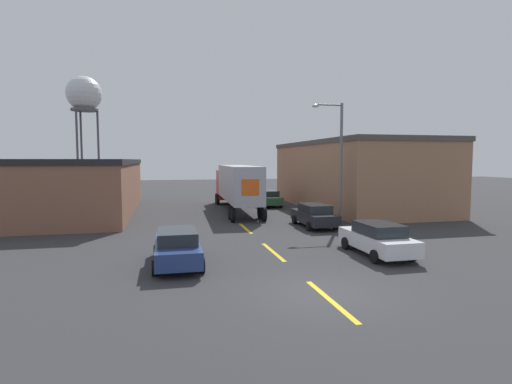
% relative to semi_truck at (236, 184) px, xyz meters
% --- Properties ---
extents(ground_plane, '(160.00, 160.00, 0.00)m').
position_rel_semi_truck_xyz_m(ground_plane, '(-1.02, -22.44, -2.42)').
color(ground_plane, '#333335').
extents(road_centerline, '(0.20, 17.94, 0.01)m').
position_rel_semi_truck_xyz_m(road_centerline, '(-1.02, -16.12, -2.41)').
color(road_centerline, gold).
rests_on(road_centerline, ground_plane).
extents(warehouse_left, '(12.05, 20.50, 4.59)m').
position_rel_semi_truck_xyz_m(warehouse_left, '(-14.75, 1.41, -0.12)').
color(warehouse_left, brown).
rests_on(warehouse_left, ground_plane).
extents(warehouse_right, '(9.49, 20.32, 6.30)m').
position_rel_semi_truck_xyz_m(warehouse_right, '(11.43, 0.47, 0.73)').
color(warehouse_right, '#9E7051').
rests_on(warehouse_right, ground_plane).
extents(semi_truck, '(3.09, 14.89, 4.04)m').
position_rel_semi_truck_xyz_m(semi_truck, '(0.00, 0.00, 0.00)').
color(semi_truck, '#B21919').
rests_on(semi_truck, ground_plane).
extents(parked_car_right_far, '(2.06, 4.68, 1.56)m').
position_rel_semi_truck_xyz_m(parked_car_right_far, '(3.67, 2.84, -1.62)').
color(parked_car_right_far, '#2D5B38').
rests_on(parked_car_right_far, ground_plane).
extents(parked_car_right_mid, '(2.06, 4.68, 1.56)m').
position_rel_semi_truck_xyz_m(parked_car_right_mid, '(3.67, -9.62, -1.62)').
color(parked_car_right_mid, black).
rests_on(parked_car_right_mid, ground_plane).
extents(parked_car_right_near, '(2.06, 4.68, 1.56)m').
position_rel_semi_truck_xyz_m(parked_car_right_near, '(3.67, -17.84, -1.62)').
color(parked_car_right_near, silver).
rests_on(parked_car_right_near, ground_plane).
extents(parked_car_left_near, '(2.06, 4.68, 1.56)m').
position_rel_semi_truck_xyz_m(parked_car_left_near, '(-5.71, -17.60, -1.62)').
color(parked_car_left_near, navy).
rests_on(parked_car_left_near, ground_plane).
extents(water_tower, '(4.51, 4.51, 15.49)m').
position_rel_semi_truck_xyz_m(water_tower, '(-16.33, 22.21, 10.54)').
color(water_tower, '#47474C').
rests_on(water_tower, ground_plane).
extents(street_lamp, '(2.35, 0.32, 8.51)m').
position_rel_semi_truck_xyz_m(street_lamp, '(5.82, -8.49, 2.47)').
color(street_lamp, slate).
rests_on(street_lamp, ground_plane).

